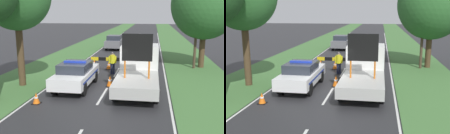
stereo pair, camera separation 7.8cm
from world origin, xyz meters
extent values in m
plane|color=#28282B|center=(0.00, 0.00, 0.00)|extent=(160.00, 160.00, 0.00)
cube|color=silver|center=(0.00, -0.39, 0.00)|extent=(0.12, 2.85, 0.01)
cube|color=silver|center=(0.00, 5.12, 0.00)|extent=(0.12, 2.85, 0.01)
cube|color=silver|center=(0.00, 10.64, 0.00)|extent=(0.12, 2.85, 0.01)
cube|color=silver|center=(0.00, 16.16, 0.00)|extent=(0.12, 2.85, 0.01)
cube|color=silver|center=(0.00, 21.68, 0.00)|extent=(0.12, 2.85, 0.01)
cube|color=silver|center=(0.00, 27.19, 0.00)|extent=(0.12, 2.85, 0.01)
cube|color=silver|center=(0.00, 32.71, 0.00)|extent=(0.12, 2.85, 0.01)
cube|color=silver|center=(0.00, 38.23, 0.00)|extent=(0.12, 2.85, 0.01)
cube|color=silver|center=(-3.46, 11.46, 0.00)|extent=(0.10, 59.66, 0.01)
cube|color=silver|center=(3.46, 11.46, 0.00)|extent=(0.10, 59.66, 0.01)
cube|color=#427038|center=(-5.69, 20.00, 0.01)|extent=(4.26, 120.00, 0.03)
cube|color=#427038|center=(5.69, 20.00, 0.01)|extent=(4.26, 120.00, 0.03)
cube|color=white|center=(-1.78, 0.82, 0.71)|extent=(1.80, 4.47, 0.63)
cube|color=#282D38|center=(-1.78, 0.69, 1.27)|extent=(1.59, 2.06, 0.50)
cylinder|color=black|center=(-2.56, 2.21, 0.40)|extent=(0.24, 0.79, 0.79)
cylinder|color=black|center=(-1.00, 2.21, 0.40)|extent=(0.24, 0.79, 0.79)
cylinder|color=black|center=(-2.56, -0.56, 0.40)|extent=(0.24, 0.79, 0.79)
cylinder|color=black|center=(-1.00, -0.56, 0.40)|extent=(0.24, 0.79, 0.79)
cube|color=#1E38C6|center=(-1.78, 0.69, 1.57)|extent=(1.26, 0.24, 0.10)
cube|color=#193399|center=(-1.78, 0.82, 0.74)|extent=(1.81, 3.67, 0.10)
cube|color=black|center=(-1.78, 3.10, 0.65)|extent=(0.99, 0.08, 0.38)
cube|color=white|center=(1.78, 2.63, 1.40)|extent=(2.23, 2.08, 1.90)
cube|color=#232833|center=(1.78, 3.65, 1.74)|extent=(1.90, 0.04, 0.84)
cube|color=#B2B2AD|center=(1.78, -0.31, 0.73)|extent=(2.23, 3.82, 0.55)
cylinder|color=#D16619|center=(1.16, -0.31, 1.46)|extent=(0.09, 0.09, 0.90)
cylinder|color=#D16619|center=(2.39, -0.31, 1.46)|extent=(0.09, 0.09, 0.90)
cube|color=black|center=(1.78, -0.31, 2.59)|extent=(1.54, 0.12, 1.37)
cylinder|color=black|center=(0.78, 2.63, 0.45)|extent=(0.24, 0.91, 0.91)
cylinder|color=black|center=(2.78, 2.63, 0.45)|extent=(0.24, 0.91, 0.91)
cylinder|color=black|center=(0.78, -1.08, 0.45)|extent=(0.24, 0.91, 0.91)
cylinder|color=black|center=(2.78, -1.08, 0.45)|extent=(0.24, 0.91, 0.91)
cylinder|color=black|center=(-1.57, 5.11, 0.42)|extent=(0.07, 0.07, 0.83)
cylinder|color=black|center=(1.15, 5.11, 0.42)|extent=(0.07, 0.07, 0.83)
cube|color=yellow|center=(-1.63, 5.11, 0.96)|extent=(0.57, 0.08, 0.25)
cube|color=black|center=(-1.06, 5.11, 0.96)|extent=(0.57, 0.08, 0.25)
cube|color=yellow|center=(-0.49, 5.11, 0.96)|extent=(0.57, 0.08, 0.25)
cube|color=black|center=(0.07, 5.11, 0.96)|extent=(0.57, 0.08, 0.25)
cube|color=yellow|center=(0.64, 5.11, 0.96)|extent=(0.57, 0.08, 0.25)
cube|color=black|center=(1.20, 5.11, 0.96)|extent=(0.57, 0.08, 0.25)
cylinder|color=#191E38|center=(-0.30, 4.55, 0.39)|extent=(0.15, 0.15, 0.78)
cylinder|color=#191E38|center=(-0.14, 4.55, 0.39)|extent=(0.15, 0.15, 0.78)
cylinder|color=yellow|center=(-0.22, 4.55, 1.07)|extent=(0.36, 0.36, 0.58)
cylinder|color=yellow|center=(-0.44, 4.55, 1.04)|extent=(0.12, 0.12, 0.50)
cylinder|color=yellow|center=(0.00, 4.55, 1.04)|extent=(0.12, 0.12, 0.50)
sphere|color=beige|center=(-0.22, 4.55, 1.46)|extent=(0.20, 0.20, 0.20)
cylinder|color=#141933|center=(-0.22, 4.55, 1.52)|extent=(0.23, 0.23, 0.05)
cylinder|color=#191E38|center=(0.68, 4.72, 0.40)|extent=(0.15, 0.15, 0.80)
cylinder|color=#191E38|center=(0.84, 4.72, 0.40)|extent=(0.15, 0.15, 0.80)
cylinder|color=maroon|center=(0.76, 4.72, 1.10)|extent=(0.37, 0.37, 0.60)
cylinder|color=maroon|center=(0.53, 4.72, 1.07)|extent=(0.12, 0.12, 0.51)
cylinder|color=maroon|center=(0.99, 4.72, 1.07)|extent=(0.12, 0.12, 0.51)
sphere|color=beige|center=(0.76, 4.72, 1.51)|extent=(0.21, 0.21, 0.21)
cube|color=black|center=(-1.93, 6.36, 0.01)|extent=(0.53, 0.53, 0.03)
cone|color=orange|center=(-1.93, 6.36, 0.38)|extent=(0.45, 0.45, 0.69)
cylinder|color=white|center=(-1.93, 6.36, 0.41)|extent=(0.25, 0.25, 0.10)
cube|color=black|center=(-2.93, -2.07, 0.01)|extent=(0.39, 0.39, 0.03)
cone|color=orange|center=(-2.93, -2.07, 0.29)|extent=(0.33, 0.33, 0.52)
cylinder|color=white|center=(-2.93, -2.07, 0.31)|extent=(0.19, 0.19, 0.07)
cube|color=black|center=(0.11, 1.43, 0.01)|extent=(0.48, 0.48, 0.03)
cone|color=orange|center=(0.11, 1.43, 0.34)|extent=(0.41, 0.41, 0.63)
cylinder|color=white|center=(0.11, 1.43, 0.38)|extent=(0.23, 0.23, 0.09)
cube|color=black|center=(-0.75, 6.09, 0.01)|extent=(0.43, 0.43, 0.03)
cone|color=orange|center=(-0.75, 6.09, 0.31)|extent=(0.37, 0.37, 0.57)
cylinder|color=white|center=(-0.75, 6.09, 0.34)|extent=(0.21, 0.21, 0.08)
cube|color=maroon|center=(1.82, 10.35, 0.67)|extent=(1.91, 4.05, 0.63)
cube|color=#282D38|center=(1.82, 10.23, 1.25)|extent=(1.68, 1.86, 0.54)
cylinder|color=black|center=(0.98, 11.60, 0.35)|extent=(0.24, 0.70, 0.70)
cylinder|color=black|center=(2.65, 11.60, 0.35)|extent=(0.24, 0.70, 0.70)
cylinder|color=black|center=(0.98, 9.09, 0.35)|extent=(0.24, 0.70, 0.70)
cylinder|color=black|center=(2.65, 9.09, 0.35)|extent=(0.24, 0.70, 0.70)
cube|color=slate|center=(-1.90, 17.05, 0.71)|extent=(1.76, 4.12, 0.75)
cube|color=#282D38|center=(-1.90, 16.93, 1.35)|extent=(1.55, 1.90, 0.52)
cylinder|color=black|center=(-2.66, 18.33, 0.33)|extent=(0.24, 0.66, 0.66)
cylinder|color=black|center=(-1.14, 18.33, 0.33)|extent=(0.24, 0.66, 0.66)
cylinder|color=black|center=(-2.66, 15.78, 0.33)|extent=(0.24, 0.66, 0.66)
cylinder|color=black|center=(-1.14, 15.78, 0.33)|extent=(0.24, 0.66, 0.66)
cylinder|color=#4C3823|center=(-5.12, 0.80, 1.93)|extent=(0.40, 0.40, 3.86)
cylinder|color=#4C3823|center=(6.37, 7.75, 1.49)|extent=(0.43, 0.43, 2.99)
ellipsoid|color=#2D662D|center=(6.37, 7.75, 4.90)|extent=(5.09, 5.09, 5.34)
cylinder|color=#473828|center=(5.76, 7.29, 3.85)|extent=(0.20, 0.20, 7.69)
camera|label=1|loc=(2.52, -13.38, 4.38)|focal=42.00mm
camera|label=2|loc=(2.60, -13.36, 4.38)|focal=42.00mm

